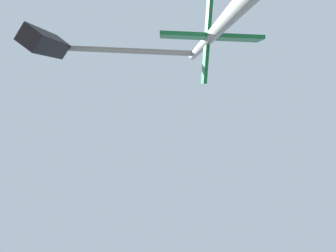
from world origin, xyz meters
TOP-DOWN VIEW (x-y plane):
  - traffic_signal_near at (-6.78, -6.39)m, footprint 1.93×2.53m

SIDE VIEW (x-z plane):
  - traffic_signal_near at x=-6.78m, z-range 1.10..6.56m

